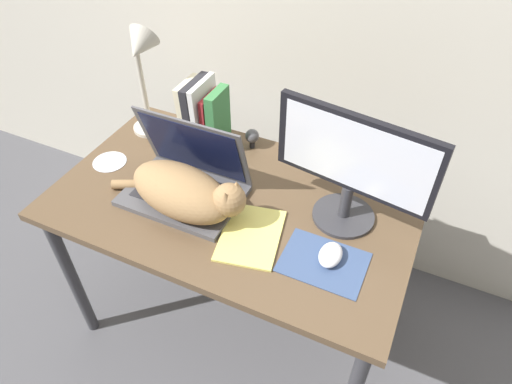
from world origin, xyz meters
name	(u,v)px	position (x,y,z in m)	size (l,w,h in m)	color
desk	(234,216)	(0.00, 0.35, 0.63)	(1.18, 0.70, 0.70)	brown
laptop	(186,181)	(-0.15, 0.32, 0.76)	(0.38, 0.26, 0.27)	#4C4C51
cat	(185,192)	(-0.11, 0.25, 0.78)	(0.49, 0.24, 0.16)	#99754C
external_monitor	(352,165)	(0.35, 0.42, 0.91)	(0.48, 0.19, 0.37)	#333338
mousepad	(324,262)	(0.36, 0.23, 0.71)	(0.24, 0.18, 0.00)	#384C75
computer_mouse	(331,255)	(0.37, 0.24, 0.72)	(0.07, 0.10, 0.04)	silver
book_row	(204,115)	(-0.24, 0.59, 0.82)	(0.15, 0.16, 0.25)	beige
desk_lamp	(141,65)	(-0.44, 0.54, 1.00)	(0.17, 0.17, 0.44)	beige
notepad	(251,235)	(0.12, 0.23, 0.71)	(0.22, 0.27, 0.01)	#E5DB6B
webcam	(252,137)	(-0.06, 0.63, 0.75)	(0.05, 0.05, 0.08)	#232328
cd_disc	(110,162)	(-0.49, 0.34, 0.71)	(0.12, 0.12, 0.00)	silver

